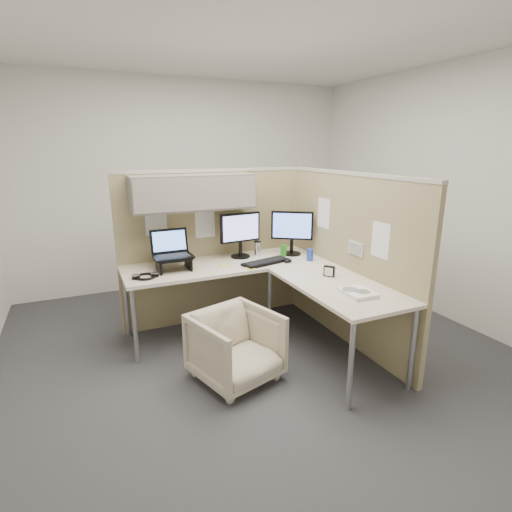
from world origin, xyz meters
name	(u,v)px	position (x,y,z in m)	size (l,w,h in m)	color
ground	(257,351)	(0.00, 0.00, 0.00)	(4.50, 4.50, 0.00)	#323236
partition_back	(205,222)	(-0.22, 0.83, 1.10)	(2.00, 0.36, 1.63)	tan
partition_right	(346,258)	(0.90, -0.07, 0.82)	(0.07, 2.03, 1.63)	tan
desk	(264,276)	(0.12, 0.13, 0.69)	(2.00, 1.98, 0.73)	beige
office_chair	(236,344)	(-0.35, -0.34, 0.31)	(0.61, 0.57, 0.63)	beige
monitor_left	(240,231)	(0.11, 0.68, 1.00)	(0.44, 0.20, 0.47)	black
monitor_right	(292,229)	(0.65, 0.55, 1.00)	(0.38, 0.28, 0.47)	black
laptop_station	(172,255)	(-0.63, 0.54, 0.87)	(0.35, 0.30, 0.37)	black
keyboard	(266,262)	(0.26, 0.36, 0.74)	(0.50, 0.17, 0.02)	black
mouse	(288,261)	(0.47, 0.29, 0.75)	(0.09, 0.06, 0.03)	black
travel_mug	(258,248)	(0.30, 0.66, 0.81)	(0.07, 0.07, 0.16)	silver
soda_can_green	(310,255)	(0.71, 0.27, 0.79)	(0.07, 0.07, 0.12)	#1E3FA5
soda_can_silver	(284,250)	(0.55, 0.53, 0.79)	(0.07, 0.07, 0.12)	#268C1E
sticky_note_d	(224,265)	(-0.14, 0.47, 0.73)	(0.08, 0.08, 0.01)	yellow
sticky_note_b	(250,268)	(0.05, 0.26, 0.73)	(0.08, 0.08, 0.01)	yellow
sticky_note_c	(189,264)	(-0.45, 0.62, 0.73)	(0.08, 0.08, 0.01)	yellow
headphones	(145,276)	(-0.91, 0.39, 0.74)	(0.23, 0.19, 0.03)	black
paper_stack	(358,293)	(0.54, -0.72, 0.75)	(0.23, 0.28, 0.03)	white
desk_clock	(329,271)	(0.59, -0.25, 0.78)	(0.09, 0.10, 0.10)	black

